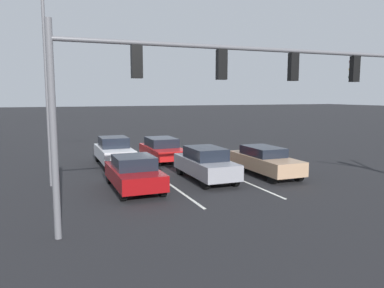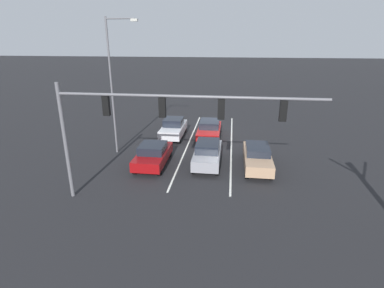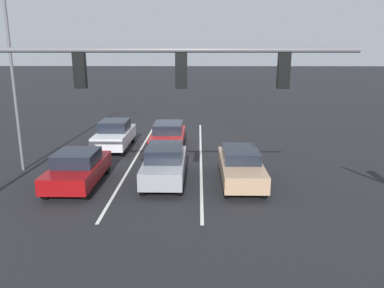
# 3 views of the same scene
# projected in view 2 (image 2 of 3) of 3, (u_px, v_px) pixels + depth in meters

# --- Properties ---
(ground_plane) EXTENTS (240.00, 240.00, 0.00)m
(ground_plane) POSITION_uv_depth(u_px,v_px,m) (212.00, 134.00, 26.82)
(ground_plane) COLOR black
(lane_stripe_left_divider) EXTENTS (0.12, 17.10, 0.01)m
(lane_stripe_left_divider) POSITION_uv_depth(u_px,v_px,m) (231.00, 145.00, 24.21)
(lane_stripe_left_divider) COLOR silver
(lane_stripe_left_divider) RESTS_ON ground_plane
(lane_stripe_center_divider) EXTENTS (0.12, 17.10, 0.01)m
(lane_stripe_center_divider) POSITION_uv_depth(u_px,v_px,m) (189.00, 143.00, 24.64)
(lane_stripe_center_divider) COLOR silver
(lane_stripe_center_divider) RESTS_ON ground_plane
(car_maroon_rightlane_front) EXTENTS (1.86, 4.26, 1.49)m
(car_maroon_rightlane_front) POSITION_uv_depth(u_px,v_px,m) (153.00, 154.00, 20.08)
(car_maroon_rightlane_front) COLOR maroon
(car_maroon_rightlane_front) RESTS_ON ground_plane
(car_tan_leftlane_front) EXTENTS (1.70, 4.71, 1.45)m
(car_tan_leftlane_front) POSITION_uv_depth(u_px,v_px,m) (257.00, 156.00, 19.73)
(car_tan_leftlane_front) COLOR tan
(car_tan_leftlane_front) RESTS_ON ground_plane
(car_gray_midlane_front) EXTENTS (1.71, 4.41, 1.60)m
(car_gray_midlane_front) POSITION_uv_depth(u_px,v_px,m) (208.00, 153.00, 20.14)
(car_gray_midlane_front) COLOR gray
(car_gray_midlane_front) RESTS_ON ground_plane
(car_silver_rightlane_second) EXTENTS (1.76, 4.32, 1.66)m
(car_silver_rightlane_second) POSITION_uv_depth(u_px,v_px,m) (173.00, 128.00, 25.79)
(car_silver_rightlane_second) COLOR silver
(car_silver_rightlane_second) RESTS_ON ground_plane
(car_red_midlane_second) EXTENTS (1.87, 4.57, 1.42)m
(car_red_midlane_second) POSITION_uv_depth(u_px,v_px,m) (209.00, 129.00, 25.84)
(car_red_midlane_second) COLOR red
(car_red_midlane_second) RESTS_ON ground_plane
(traffic_signal_gantry) EXTENTS (12.73, 0.37, 6.12)m
(traffic_signal_gantry) POSITION_uv_depth(u_px,v_px,m) (152.00, 116.00, 14.24)
(traffic_signal_gantry) COLOR slate
(traffic_signal_gantry) RESTS_ON ground_plane
(street_lamp_right_shoulder) EXTENTS (2.23, 0.24, 9.49)m
(street_lamp_right_shoulder) POSITION_uv_depth(u_px,v_px,m) (114.00, 79.00, 20.81)
(street_lamp_right_shoulder) COLOR slate
(street_lamp_right_shoulder) RESTS_ON ground_plane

